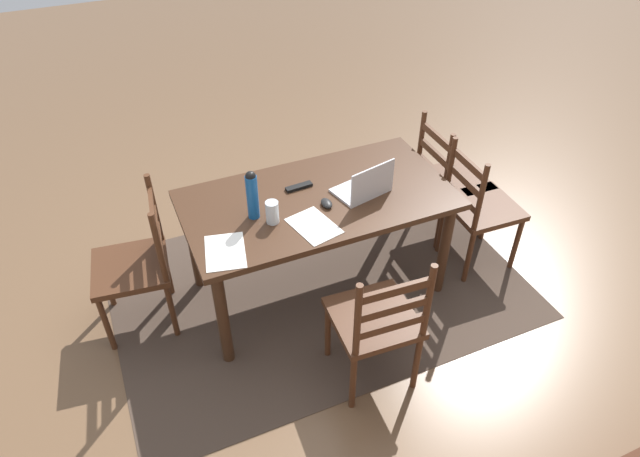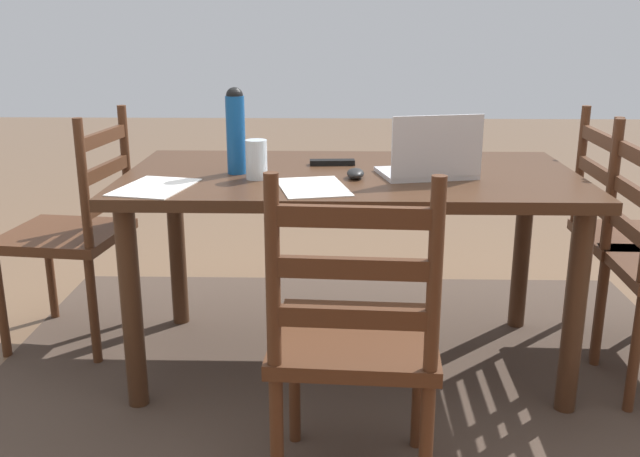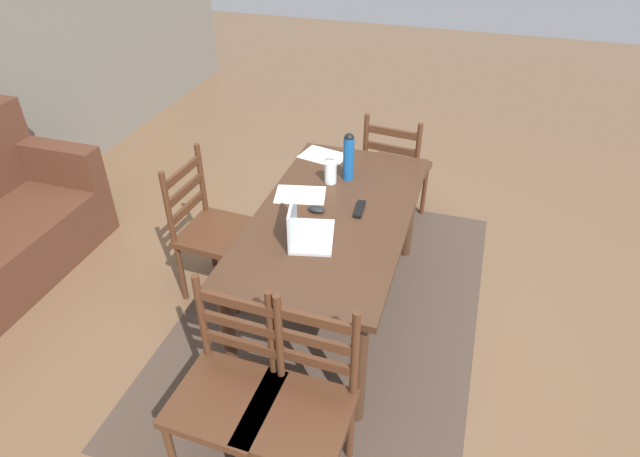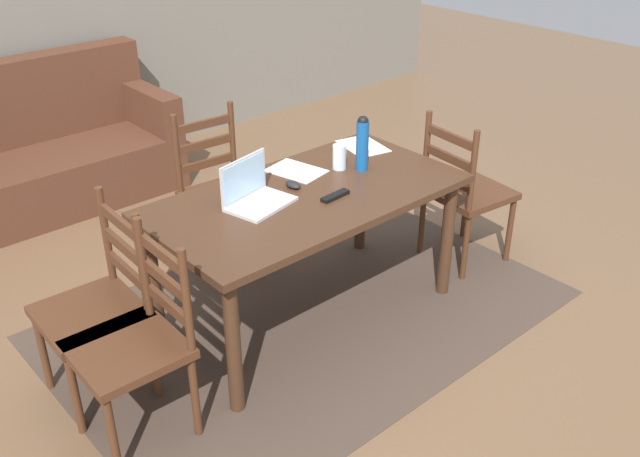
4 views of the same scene
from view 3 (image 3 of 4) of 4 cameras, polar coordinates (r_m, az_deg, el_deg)
ground_plane at (r=3.55m, az=1.28°, el=-8.56°), size 14.00×14.00×0.00m
area_rug at (r=3.54m, az=1.28°, el=-8.52°), size 2.69×1.80×0.01m
dining_table at (r=3.13m, az=1.43°, el=0.17°), size 1.63×0.85×0.75m
chair_far_head at (r=3.50m, az=-11.25°, el=-0.19°), size 0.47×0.47×0.95m
chair_right_near at (r=4.12m, az=7.90°, el=5.94°), size 0.49×0.49×0.95m
chair_left_near at (r=2.47m, az=-2.07°, el=-18.49°), size 0.45×0.45×0.95m
chair_left_far at (r=2.56m, az=-9.63°, el=-16.44°), size 0.46×0.46×0.95m
laptop at (r=2.85m, az=-1.74°, el=-0.01°), size 0.36×0.29×0.23m
water_bottle at (r=3.35m, az=3.02°, el=7.67°), size 0.07×0.07×0.31m
drinking_glass at (r=3.34m, az=1.12°, el=5.90°), size 0.07×0.07×0.14m
computer_mouse at (r=3.08m, az=-0.35°, el=2.05°), size 0.06×0.10×0.03m
tv_remote at (r=3.10m, az=4.18°, el=2.04°), size 0.17×0.06×0.02m
paper_stack_left at (r=3.24m, az=-2.09°, el=3.57°), size 0.27×0.34×0.00m
paper_stack_right at (r=3.68m, az=0.36°, el=7.64°), size 0.27×0.33×0.00m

